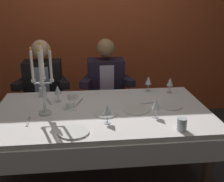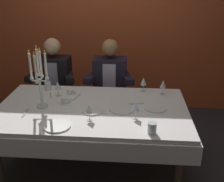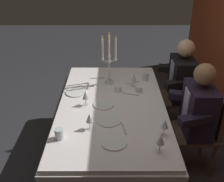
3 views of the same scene
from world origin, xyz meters
name	(u,v)px [view 2 (image 2 of 3)]	position (x,y,z in m)	size (l,w,h in m)	color
ground_plane	(94,167)	(0.00, 0.00, 0.00)	(12.00, 12.00, 0.00)	#2E2E32
back_wall	(107,20)	(0.00, 1.66, 1.35)	(6.00, 0.12, 2.70)	#C6512B
dining_table	(92,118)	(0.00, 0.00, 0.62)	(1.94, 1.14, 0.74)	white
candelabra	(39,79)	(-0.49, -0.03, 1.04)	(0.19, 0.19, 0.62)	silver
dinner_plate_0	(93,110)	(0.02, -0.08, 0.75)	(0.21, 0.21, 0.01)	white
dinner_plate_1	(155,108)	(0.63, 0.02, 0.75)	(0.22, 0.22, 0.01)	white
dinner_plate_2	(121,109)	(0.30, -0.03, 0.75)	(0.25, 0.25, 0.01)	white
dinner_plate_3	(57,126)	(-0.25, -0.41, 0.75)	(0.23, 0.23, 0.01)	white
wine_glass_0	(58,86)	(-0.40, 0.25, 0.85)	(0.07, 0.07, 0.16)	silver
wine_glass_1	(143,82)	(0.52, 0.45, 0.85)	(0.07, 0.07, 0.16)	silver
wine_glass_2	(163,85)	(0.73, 0.38, 0.85)	(0.07, 0.07, 0.16)	silver
wine_glass_3	(89,109)	(0.02, -0.27, 0.86)	(0.07, 0.07, 0.16)	silver
wine_glass_4	(136,107)	(0.43, -0.20, 0.85)	(0.07, 0.07, 0.16)	silver
water_tumbler_0	(152,128)	(0.57, -0.45, 0.79)	(0.08, 0.08, 0.10)	silver
water_tumbler_1	(48,86)	(-0.57, 0.42, 0.79)	(0.07, 0.07, 0.09)	silver
coffee_cup_0	(65,101)	(-0.28, 0.07, 0.77)	(0.13, 0.12, 0.06)	white
coffee_cup_1	(71,92)	(-0.28, 0.30, 0.77)	(0.13, 0.12, 0.06)	white
fork_0	(136,104)	(0.44, 0.11, 0.74)	(0.17, 0.02, 0.01)	#B7B7BC
fork_1	(51,95)	(-0.49, 0.26, 0.74)	(0.17, 0.02, 0.01)	#B7B7BC
knife_2	(76,98)	(-0.20, 0.21, 0.74)	(0.19, 0.02, 0.01)	#B7B7BC
fork_3	(25,113)	(-0.62, -0.18, 0.74)	(0.17, 0.02, 0.01)	#B7B7BC
seated_diner_0	(55,76)	(-0.62, 0.89, 0.74)	(0.63, 0.48, 1.24)	brown
seated_diner_1	(110,78)	(0.11, 0.89, 0.74)	(0.63, 0.48, 1.24)	brown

